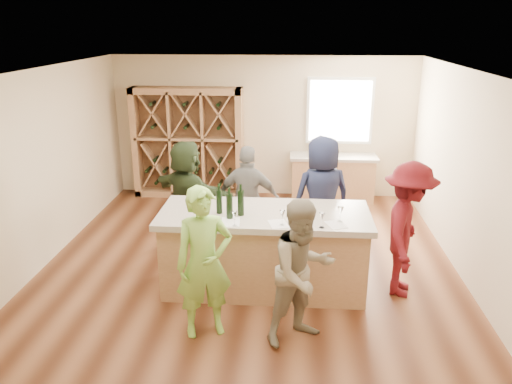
# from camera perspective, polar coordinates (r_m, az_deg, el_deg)

# --- Properties ---
(floor) EXTENTS (6.00, 7.00, 0.10)m
(floor) POSITION_cam_1_polar(r_m,az_deg,el_deg) (7.28, -0.92, -9.47)
(floor) COLOR brown
(floor) RESTS_ON ground
(ceiling) EXTENTS (6.00, 7.00, 0.10)m
(ceiling) POSITION_cam_1_polar(r_m,az_deg,el_deg) (6.43, -1.05, 13.92)
(ceiling) COLOR white
(ceiling) RESTS_ON ground
(wall_back) EXTENTS (6.00, 0.10, 2.80)m
(wall_back) POSITION_cam_1_polar(r_m,az_deg,el_deg) (10.14, 0.87, 7.48)
(wall_back) COLOR beige
(wall_back) RESTS_ON ground
(wall_front) EXTENTS (6.00, 0.10, 2.80)m
(wall_front) POSITION_cam_1_polar(r_m,az_deg,el_deg) (3.52, -6.50, -16.05)
(wall_front) COLOR beige
(wall_front) RESTS_ON ground
(wall_left) EXTENTS (0.10, 7.00, 2.80)m
(wall_left) POSITION_cam_1_polar(r_m,az_deg,el_deg) (7.61, -24.50, 1.87)
(wall_left) COLOR beige
(wall_left) RESTS_ON ground
(wall_right) EXTENTS (0.10, 7.00, 2.80)m
(wall_right) POSITION_cam_1_polar(r_m,az_deg,el_deg) (7.12, 24.28, 0.80)
(wall_right) COLOR beige
(wall_right) RESTS_ON ground
(window_frame) EXTENTS (1.30, 0.06, 1.30)m
(window_frame) POSITION_cam_1_polar(r_m,az_deg,el_deg) (10.02, 9.56, 9.13)
(window_frame) COLOR white
(window_frame) RESTS_ON wall_back
(window_pane) EXTENTS (1.18, 0.01, 1.18)m
(window_pane) POSITION_cam_1_polar(r_m,az_deg,el_deg) (9.99, 9.57, 9.09)
(window_pane) COLOR white
(window_pane) RESTS_ON wall_back
(wine_rack) EXTENTS (2.20, 0.45, 2.20)m
(wine_rack) POSITION_cam_1_polar(r_m,az_deg,el_deg) (10.14, -7.77, 5.57)
(wine_rack) COLOR #AB7C51
(wine_rack) RESTS_ON floor
(back_counter_base) EXTENTS (1.60, 0.58, 0.86)m
(back_counter_base) POSITION_cam_1_polar(r_m,az_deg,el_deg) (10.06, 8.71, 1.46)
(back_counter_base) COLOR #AB7C51
(back_counter_base) RESTS_ON floor
(back_counter_top) EXTENTS (1.70, 0.62, 0.06)m
(back_counter_top) POSITION_cam_1_polar(r_m,az_deg,el_deg) (9.93, 8.84, 3.99)
(back_counter_top) COLOR #B3A593
(back_counter_top) RESTS_ON back_counter_base
(sink) EXTENTS (0.54, 0.54, 0.19)m
(sink) POSITION_cam_1_polar(r_m,az_deg,el_deg) (9.89, 7.72, 4.71)
(sink) COLOR silver
(sink) RESTS_ON back_counter_top
(faucet) EXTENTS (0.02, 0.02, 0.30)m
(faucet) POSITION_cam_1_polar(r_m,az_deg,el_deg) (10.05, 7.68, 5.28)
(faucet) COLOR silver
(faucet) RESTS_ON back_counter_top
(tasting_counter_base) EXTENTS (2.60, 1.00, 1.00)m
(tasting_counter_base) POSITION_cam_1_polar(r_m,az_deg,el_deg) (6.66, 0.95, -6.98)
(tasting_counter_base) COLOR #AB7C51
(tasting_counter_base) RESTS_ON floor
(tasting_counter_top) EXTENTS (2.72, 1.12, 0.08)m
(tasting_counter_top) POSITION_cam_1_polar(r_m,az_deg,el_deg) (6.45, 0.97, -2.65)
(tasting_counter_top) COLOR #B3A593
(tasting_counter_top) RESTS_ON tasting_counter_base
(wine_bottle_b) EXTENTS (0.10, 0.10, 0.33)m
(wine_bottle_b) POSITION_cam_1_polar(r_m,az_deg,el_deg) (6.25, -6.09, -1.44)
(wine_bottle_b) COLOR black
(wine_bottle_b) RESTS_ON tasting_counter_top
(wine_bottle_c) EXTENTS (0.10, 0.10, 0.31)m
(wine_bottle_c) POSITION_cam_1_polar(r_m,az_deg,el_deg) (6.36, -4.23, -1.10)
(wine_bottle_c) COLOR black
(wine_bottle_c) RESTS_ON tasting_counter_top
(wine_bottle_d) EXTENTS (0.10, 0.10, 0.33)m
(wine_bottle_d) POSITION_cam_1_polar(r_m,az_deg,el_deg) (6.18, -3.05, -1.61)
(wine_bottle_d) COLOR black
(wine_bottle_d) RESTS_ON tasting_counter_top
(wine_bottle_e) EXTENTS (0.10, 0.10, 0.33)m
(wine_bottle_e) POSITION_cam_1_polar(r_m,az_deg,el_deg) (6.28, -1.75, -1.23)
(wine_bottle_e) COLOR black
(wine_bottle_e) RESTS_ON tasting_counter_top
(wine_glass_a) EXTENTS (0.09, 0.09, 0.19)m
(wine_glass_a) POSITION_cam_1_polar(r_m,az_deg,el_deg) (5.98, -2.45, -3.05)
(wine_glass_a) COLOR white
(wine_glass_a) RESTS_ON tasting_counter_top
(wine_glass_b) EXTENTS (0.08, 0.08, 0.19)m
(wine_glass_b) POSITION_cam_1_polar(r_m,az_deg,el_deg) (6.00, 3.01, -2.96)
(wine_glass_b) COLOR white
(wine_glass_b) RESTS_ON tasting_counter_top
(wine_glass_c) EXTENTS (0.10, 0.10, 0.19)m
(wine_glass_c) POSITION_cam_1_polar(r_m,az_deg,el_deg) (5.97, 7.54, -3.21)
(wine_glass_c) COLOR white
(wine_glass_c) RESTS_ON tasting_counter_top
(wine_glass_d) EXTENTS (0.10, 0.10, 0.20)m
(wine_glass_d) POSITION_cam_1_polar(r_m,az_deg,el_deg) (6.23, 5.15, -2.11)
(wine_glass_d) COLOR white
(wine_glass_d) RESTS_ON tasting_counter_top
(wine_glass_e) EXTENTS (0.09, 0.09, 0.20)m
(wine_glass_e) POSITION_cam_1_polar(r_m,az_deg,el_deg) (6.17, 9.62, -2.52)
(wine_glass_e) COLOR white
(wine_glass_e) RESTS_ON tasting_counter_top
(tasting_menu_a) EXTENTS (0.25, 0.32, 0.00)m
(tasting_menu_a) POSITION_cam_1_polar(r_m,az_deg,el_deg) (6.13, -2.92, -3.43)
(tasting_menu_a) COLOR white
(tasting_menu_a) RESTS_ON tasting_counter_top
(tasting_menu_b) EXTENTS (0.28, 0.33, 0.00)m
(tasting_menu_b) POSITION_cam_1_polar(r_m,az_deg,el_deg) (6.07, 2.56, -3.65)
(tasting_menu_b) COLOR white
(tasting_menu_b) RESTS_ON tasting_counter_top
(tasting_menu_c) EXTENTS (0.28, 0.33, 0.00)m
(tasting_menu_c) POSITION_cam_1_polar(r_m,az_deg,el_deg) (6.12, 9.12, -3.69)
(tasting_menu_c) COLOR white
(tasting_menu_c) RESTS_ON tasting_counter_top
(person_near_left) EXTENTS (0.77, 0.67, 1.76)m
(person_near_left) POSITION_cam_1_polar(r_m,az_deg,el_deg) (5.59, -5.95, -8.08)
(person_near_left) COLOR #8CC64C
(person_near_left) RESTS_ON floor
(person_near_right) EXTENTS (0.92, 0.82, 1.67)m
(person_near_right) POSITION_cam_1_polar(r_m,az_deg,el_deg) (5.50, 5.36, -9.11)
(person_near_right) COLOR gray
(person_near_right) RESTS_ON floor
(person_server) EXTENTS (0.82, 1.25, 1.78)m
(person_server) POSITION_cam_1_polar(r_m,az_deg,el_deg) (6.66, 16.89, -4.15)
(person_server) COLOR #590F14
(person_server) RESTS_ON floor
(person_far_mid) EXTENTS (1.04, 0.62, 1.68)m
(person_far_mid) POSITION_cam_1_polar(r_m,az_deg,el_deg) (7.59, -0.87, -0.90)
(person_far_mid) COLOR slate
(person_far_mid) RESTS_ON floor
(person_far_right) EXTENTS (1.04, 0.83, 1.84)m
(person_far_right) POSITION_cam_1_polar(r_m,az_deg,el_deg) (7.55, 7.51, -0.51)
(person_far_right) COLOR #191E38
(person_far_right) RESTS_ON floor
(person_far_left) EXTENTS (1.65, 1.36, 1.72)m
(person_far_left) POSITION_cam_1_polar(r_m,az_deg,el_deg) (7.83, -7.85, -0.28)
(person_far_left) COLOR #263319
(person_far_left) RESTS_ON floor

